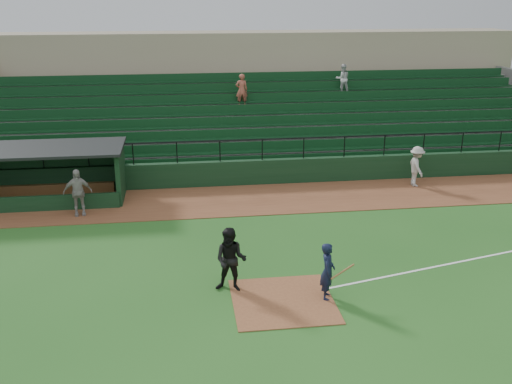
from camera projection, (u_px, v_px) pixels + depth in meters
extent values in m
plane|color=#21551B|center=(277.00, 285.00, 18.13)|extent=(90.00, 90.00, 0.00)
cube|color=brown|center=(247.00, 200.00, 25.62)|extent=(40.00, 4.00, 0.03)
cube|color=brown|center=(283.00, 301.00, 17.19)|extent=(3.00, 3.00, 0.03)
cube|color=white|center=(496.00, 254.00, 20.27)|extent=(17.49, 4.44, 0.01)
cube|color=black|center=(241.00, 173.00, 27.50)|extent=(36.00, 0.35, 1.20)
cylinder|color=black|center=(241.00, 140.00, 26.97)|extent=(36.00, 0.06, 0.06)
cube|color=slate|center=(231.00, 126.00, 31.70)|extent=(36.00, 9.00, 3.60)
cube|color=#0E3518|center=(232.00, 120.00, 31.08)|extent=(34.56, 8.00, 4.05)
cube|color=gray|center=(222.00, 83.00, 37.33)|extent=(38.00, 3.00, 6.40)
cube|color=slate|center=(224.00, 79.00, 35.29)|extent=(36.00, 2.00, 0.20)
imported|color=silver|center=(343.00, 79.00, 33.52)|extent=(0.82, 0.64, 1.68)
imported|color=#A7503D|center=(242.00, 90.00, 31.94)|extent=(0.66, 0.43, 1.82)
cube|color=black|center=(28.00, 168.00, 26.27)|extent=(8.50, 0.20, 2.30)
cube|color=black|center=(121.00, 173.00, 25.59)|extent=(0.20, 2.60, 2.30)
cube|color=black|center=(17.00, 150.00, 24.65)|extent=(8.90, 3.20, 0.12)
cube|color=olive|center=(28.00, 190.00, 26.18)|extent=(7.65, 0.40, 0.50)
cube|color=black|center=(15.00, 205.00, 24.04)|extent=(8.50, 0.12, 0.70)
imported|color=black|center=(328.00, 271.00, 17.11)|extent=(0.57, 0.73, 1.78)
cylinder|color=olive|center=(343.00, 272.00, 16.95)|extent=(0.79, 0.34, 0.35)
imported|color=black|center=(231.00, 260.00, 17.52)|extent=(1.18, 1.04, 2.05)
imported|color=#A9A49E|center=(417.00, 166.00, 27.15)|extent=(0.74, 1.25, 1.91)
imported|color=gray|center=(78.00, 192.00, 23.52)|extent=(1.21, 0.65, 1.96)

